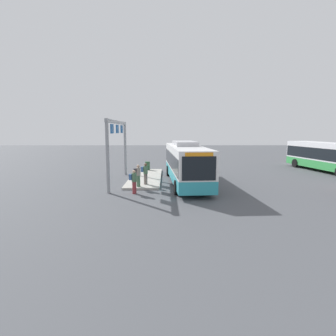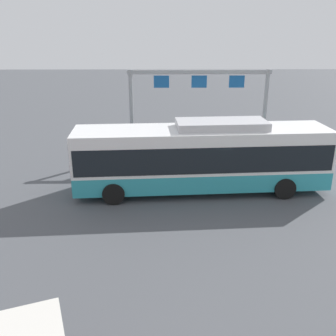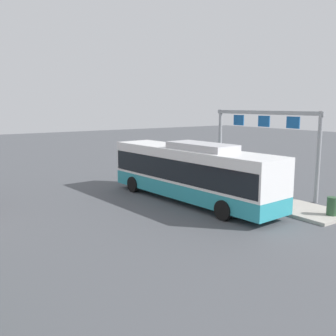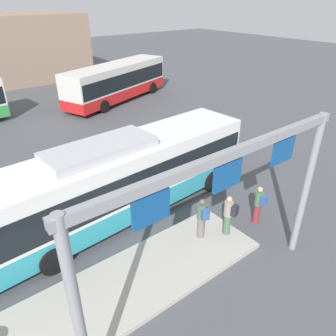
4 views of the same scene
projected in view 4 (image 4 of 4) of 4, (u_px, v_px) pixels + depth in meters
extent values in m
plane|color=#4C4F54|center=(125.00, 212.00, 13.91)|extent=(120.00, 120.00, 0.00)
cube|color=#B2ADA3|center=(123.00, 288.00, 10.21)|extent=(10.00, 2.80, 0.16)
cube|color=teal|center=(124.00, 197.00, 13.54)|extent=(11.96, 3.26, 0.85)
cube|color=white|center=(122.00, 168.00, 12.89)|extent=(11.96, 3.26, 1.90)
cube|color=black|center=(122.00, 173.00, 12.98)|extent=(11.73, 3.28, 1.20)
cube|color=black|center=(219.00, 133.00, 16.40)|extent=(0.18, 2.12, 1.50)
cube|color=#B7B7BC|center=(100.00, 149.00, 11.83)|extent=(4.24, 2.01, 0.36)
cube|color=orange|center=(219.00, 118.00, 15.96)|extent=(0.23, 1.75, 0.28)
cylinder|color=black|center=(176.00, 163.00, 16.87)|extent=(1.02, 0.36, 1.00)
cylinder|color=black|center=(211.00, 181.00, 15.29)|extent=(1.02, 0.36, 1.00)
cylinder|color=black|center=(26.00, 226.00, 12.29)|extent=(1.02, 0.36, 1.00)
cylinder|color=black|center=(53.00, 260.00, 10.71)|extent=(1.02, 0.36, 1.00)
cube|color=red|center=(118.00, 92.00, 28.14)|extent=(10.94, 6.07, 0.85)
cube|color=silver|center=(117.00, 76.00, 27.49)|extent=(10.94, 6.07, 1.90)
cube|color=black|center=(117.00, 78.00, 27.58)|extent=(10.76, 6.03, 1.20)
cylinder|color=black|center=(132.00, 84.00, 31.50)|extent=(1.04, 0.63, 1.00)
cylinder|color=black|center=(152.00, 88.00, 30.39)|extent=(1.04, 0.63, 1.00)
cylinder|color=black|center=(82.00, 102.00, 26.45)|extent=(1.04, 0.63, 1.00)
cylinder|color=black|center=(104.00, 106.00, 25.34)|extent=(1.04, 0.63, 1.00)
cylinder|color=maroon|center=(256.00, 213.00, 13.14)|extent=(0.29, 0.29, 0.85)
cylinder|color=#476B4C|center=(259.00, 198.00, 12.79)|extent=(0.35, 0.35, 0.60)
sphere|color=tan|center=(260.00, 190.00, 12.60)|extent=(0.22, 0.22, 0.22)
cube|color=#335993|center=(264.00, 201.00, 12.59)|extent=(0.28, 0.19, 0.40)
cylinder|color=#476B4C|center=(227.00, 224.00, 12.25)|extent=(0.33, 0.33, 0.85)
cylinder|color=gray|center=(229.00, 209.00, 11.91)|extent=(0.40, 0.40, 0.60)
sphere|color=tan|center=(230.00, 199.00, 11.71)|extent=(0.22, 0.22, 0.22)
cube|color=#26262D|center=(235.00, 211.00, 11.75)|extent=(0.31, 0.23, 0.40)
cylinder|color=slate|center=(201.00, 227.00, 12.10)|extent=(0.34, 0.34, 0.85)
cylinder|color=#476B4C|center=(202.00, 211.00, 11.75)|extent=(0.41, 0.41, 0.60)
sphere|color=brown|center=(202.00, 202.00, 11.56)|extent=(0.22, 0.22, 0.22)
cube|color=#335993|center=(205.00, 215.00, 11.53)|extent=(0.32, 0.24, 0.40)
cylinder|color=gray|center=(78.00, 321.00, 6.37)|extent=(0.24, 0.24, 5.20)
cylinder|color=gray|center=(306.00, 188.00, 10.73)|extent=(0.24, 0.24, 5.20)
cube|color=gray|center=(230.00, 154.00, 7.39)|extent=(8.46, 0.20, 0.24)
cube|color=#144C8C|center=(151.00, 209.00, 6.45)|extent=(0.90, 0.08, 0.70)
cube|color=#144C8C|center=(227.00, 175.00, 7.65)|extent=(0.90, 0.08, 0.70)
cube|color=#144C8C|center=(283.00, 151.00, 8.85)|extent=(0.90, 0.08, 0.70)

